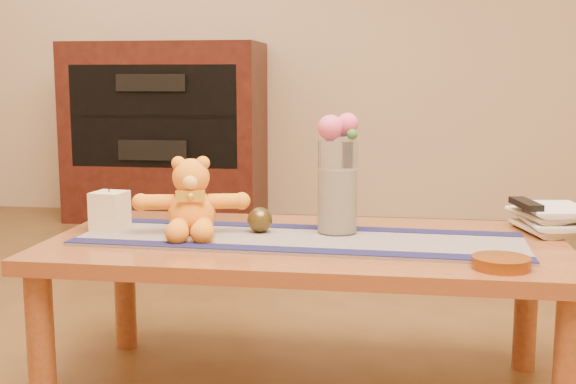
# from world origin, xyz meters

# --- Properties ---
(wall_back) EXTENTS (5.50, 0.00, 5.50)m
(wall_back) POSITION_xyz_m (0.00, 2.75, 1.35)
(wall_back) COLOR tan
(wall_back) RESTS_ON floor
(coffee_table_top) EXTENTS (1.40, 0.70, 0.04)m
(coffee_table_top) POSITION_xyz_m (0.00, 0.00, 0.43)
(coffee_table_top) COLOR brown
(coffee_table_top) RESTS_ON floor
(table_leg_fl) EXTENTS (0.07, 0.07, 0.41)m
(table_leg_fl) POSITION_xyz_m (-0.64, -0.29, 0.21)
(table_leg_fl) COLOR brown
(table_leg_fl) RESTS_ON floor
(table_leg_fr) EXTENTS (0.07, 0.07, 0.41)m
(table_leg_fr) POSITION_xyz_m (0.64, -0.29, 0.21)
(table_leg_fr) COLOR brown
(table_leg_fr) RESTS_ON floor
(table_leg_bl) EXTENTS (0.07, 0.07, 0.41)m
(table_leg_bl) POSITION_xyz_m (-0.64, 0.29, 0.21)
(table_leg_bl) COLOR brown
(table_leg_bl) RESTS_ON floor
(table_leg_br) EXTENTS (0.07, 0.07, 0.41)m
(table_leg_br) POSITION_xyz_m (0.64, 0.29, 0.21)
(table_leg_br) COLOR brown
(table_leg_br) RESTS_ON floor
(persian_runner) EXTENTS (1.21, 0.39, 0.01)m
(persian_runner) POSITION_xyz_m (-0.02, -0.02, 0.45)
(persian_runner) COLOR #1A1A49
(persian_runner) RESTS_ON coffee_table_top
(runner_border_near) EXTENTS (1.20, 0.10, 0.00)m
(runner_border_near) POSITION_xyz_m (-0.02, -0.17, 0.46)
(runner_border_near) COLOR #14143C
(runner_border_near) RESTS_ON persian_runner
(runner_border_far) EXTENTS (1.20, 0.10, 0.00)m
(runner_border_far) POSITION_xyz_m (-0.01, 0.12, 0.46)
(runner_border_far) COLOR #14143C
(runner_border_far) RESTS_ON persian_runner
(teddy_bear) EXTENTS (0.35, 0.31, 0.20)m
(teddy_bear) POSITION_xyz_m (-0.32, -0.01, 0.56)
(teddy_bear) COLOR orange
(teddy_bear) RESTS_ON persian_runner
(pillar_candle) EXTENTS (0.10, 0.10, 0.11)m
(pillar_candle) POSITION_xyz_m (-0.57, 0.02, 0.51)
(pillar_candle) COLOR beige
(pillar_candle) RESTS_ON persian_runner
(candle_wick) EXTENTS (0.00, 0.00, 0.01)m
(candle_wick) POSITION_xyz_m (-0.57, 0.02, 0.57)
(candle_wick) COLOR black
(candle_wick) RESTS_ON pillar_candle
(glass_vase) EXTENTS (0.11, 0.11, 0.26)m
(glass_vase) POSITION_xyz_m (0.08, 0.06, 0.59)
(glass_vase) COLOR silver
(glass_vase) RESTS_ON persian_runner
(potpourri_fill) EXTENTS (0.09, 0.09, 0.18)m
(potpourri_fill) POSITION_xyz_m (0.08, 0.06, 0.55)
(potpourri_fill) COLOR beige
(potpourri_fill) RESTS_ON glass_vase
(rose_left) EXTENTS (0.07, 0.07, 0.07)m
(rose_left) POSITION_xyz_m (0.06, 0.05, 0.75)
(rose_left) COLOR #DF4E78
(rose_left) RESTS_ON glass_vase
(rose_right) EXTENTS (0.06, 0.06, 0.06)m
(rose_right) POSITION_xyz_m (0.10, 0.07, 0.76)
(rose_right) COLOR #DF4E78
(rose_right) RESTS_ON glass_vase
(blue_flower_back) EXTENTS (0.04, 0.04, 0.04)m
(blue_flower_back) POSITION_xyz_m (0.09, 0.10, 0.75)
(blue_flower_back) COLOR #4D4AA2
(blue_flower_back) RESTS_ON glass_vase
(blue_flower_side) EXTENTS (0.04, 0.04, 0.04)m
(blue_flower_side) POSITION_xyz_m (0.05, 0.08, 0.74)
(blue_flower_side) COLOR #4D4AA2
(blue_flower_side) RESTS_ON glass_vase
(leaf_sprig) EXTENTS (0.03, 0.03, 0.03)m
(leaf_sprig) POSITION_xyz_m (0.12, 0.04, 0.74)
(leaf_sprig) COLOR #33662D
(leaf_sprig) RESTS_ON glass_vase
(bronze_ball) EXTENTS (0.08, 0.08, 0.07)m
(bronze_ball) POSITION_xyz_m (-0.14, 0.04, 0.49)
(bronze_ball) COLOR #433616
(bronze_ball) RESTS_ON persian_runner
(book_bottom) EXTENTS (0.22, 0.26, 0.02)m
(book_bottom) POSITION_xyz_m (0.60, 0.18, 0.46)
(book_bottom) COLOR beige
(book_bottom) RESTS_ON coffee_table_top
(book_lower) EXTENTS (0.19, 0.24, 0.02)m
(book_lower) POSITION_xyz_m (0.61, 0.18, 0.48)
(book_lower) COLOR beige
(book_lower) RESTS_ON book_bottom
(book_upper) EXTENTS (0.23, 0.26, 0.02)m
(book_upper) POSITION_xyz_m (0.60, 0.18, 0.50)
(book_upper) COLOR beige
(book_upper) RESTS_ON book_lower
(book_top) EXTENTS (0.20, 0.25, 0.02)m
(book_top) POSITION_xyz_m (0.61, 0.18, 0.52)
(book_top) COLOR beige
(book_top) RESTS_ON book_upper
(tv_remote) EXTENTS (0.08, 0.17, 0.02)m
(tv_remote) POSITION_xyz_m (0.60, 0.17, 0.54)
(tv_remote) COLOR black
(tv_remote) RESTS_ON book_top
(amber_dish) EXTENTS (0.16, 0.16, 0.03)m
(amber_dish) POSITION_xyz_m (0.49, -0.24, 0.46)
(amber_dish) COLOR #BF5914
(amber_dish) RESTS_ON coffee_table_top
(media_cabinet) EXTENTS (1.20, 0.50, 1.10)m
(media_cabinet) POSITION_xyz_m (-1.20, 2.48, 0.55)
(media_cabinet) COLOR black
(media_cabinet) RESTS_ON floor
(cabinet_cavity) EXTENTS (1.02, 0.03, 0.61)m
(cabinet_cavity) POSITION_xyz_m (-1.20, 2.25, 0.66)
(cabinet_cavity) COLOR black
(cabinet_cavity) RESTS_ON media_cabinet
(cabinet_shelf) EXTENTS (1.02, 0.20, 0.02)m
(cabinet_shelf) POSITION_xyz_m (-1.20, 2.33, 0.66)
(cabinet_shelf) COLOR black
(cabinet_shelf) RESTS_ON media_cabinet
(stereo_upper) EXTENTS (0.42, 0.28, 0.10)m
(stereo_upper) POSITION_xyz_m (-1.20, 2.35, 0.86)
(stereo_upper) COLOR black
(stereo_upper) RESTS_ON media_cabinet
(stereo_lower) EXTENTS (0.42, 0.28, 0.12)m
(stereo_lower) POSITION_xyz_m (-1.20, 2.35, 0.46)
(stereo_lower) COLOR black
(stereo_lower) RESTS_ON media_cabinet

